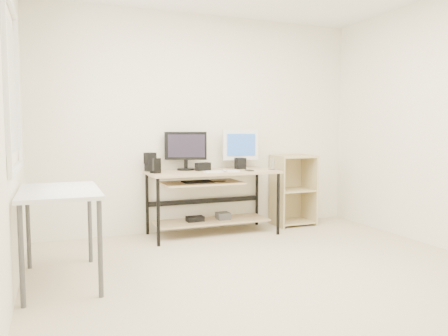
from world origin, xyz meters
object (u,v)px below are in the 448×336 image
desk (210,189)px  side_table (60,199)px  white_imac (240,146)px  audio_controller (157,166)px  black_monitor (186,148)px  shelf_unit (292,189)px

desk → side_table: (-1.65, -1.06, 0.13)m
desk → white_imac: 0.69m
white_imac → audio_controller: (-1.10, -0.24, -0.19)m
desk → side_table: bearing=-147.3°
black_monitor → white_imac: white_imac is taller
shelf_unit → audio_controller: audio_controller is taller
side_table → audio_controller: size_ratio=6.04×
side_table → audio_controller: (1.01, 1.00, 0.16)m
side_table → white_imac: size_ratio=2.09×
desk → side_table: size_ratio=1.50×
black_monitor → white_imac: size_ratio=0.99×
desk → white_imac: bearing=21.4°
shelf_unit → desk: bearing=-172.2°
shelf_unit → black_monitor: size_ratio=1.90×
side_table → black_monitor: (1.41, 1.24, 0.34)m
shelf_unit → black_monitor: (-1.42, 0.02, 0.56)m
desk → audio_controller: size_ratio=9.06×
side_table → shelf_unit: size_ratio=1.11×
white_imac → audio_controller: 1.15m
audio_controller → shelf_unit: bearing=-4.3°
shelf_unit → audio_controller: bearing=-173.0°
black_monitor → audio_controller: 0.50m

